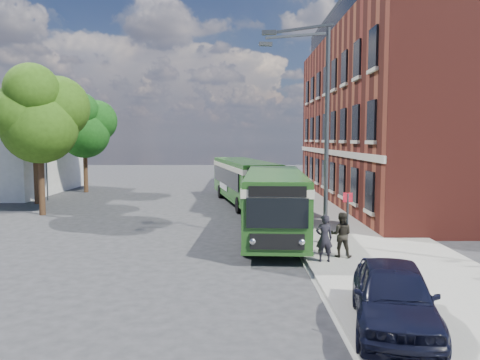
{
  "coord_description": "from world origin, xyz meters",
  "views": [
    {
      "loc": [
        1.53,
        -21.31,
        4.5
      ],
      "look_at": [
        1.66,
        4.95,
        2.2
      ],
      "focal_mm": 35.0,
      "sensor_mm": 36.0,
      "label": 1
    }
  ],
  "objects_px": {
    "bus_front": "(275,198)",
    "bus_rear": "(244,177)",
    "parked_car": "(394,296)",
    "street_lamp": "(318,132)"
  },
  "relations": [
    {
      "from": "bus_rear",
      "to": "bus_front",
      "type": "bearing_deg",
      "value": -83.9
    },
    {
      "from": "bus_front",
      "to": "bus_rear",
      "type": "distance_m",
      "value": 11.7
    },
    {
      "from": "street_lamp",
      "to": "parked_car",
      "type": "relative_size",
      "value": 2.01
    },
    {
      "from": "bus_rear",
      "to": "parked_car",
      "type": "xyz_separation_m",
      "value": [
        3.15,
        -22.12,
        -0.92
      ]
    },
    {
      "from": "bus_front",
      "to": "bus_rear",
      "type": "relative_size",
      "value": 0.82
    },
    {
      "from": "street_lamp",
      "to": "bus_front",
      "type": "xyz_separation_m",
      "value": [
        -1.64,
        1.61,
        -2.96
      ]
    },
    {
      "from": "street_lamp",
      "to": "parked_car",
      "type": "distance_m",
      "value": 9.7
    },
    {
      "from": "street_lamp",
      "to": "bus_rear",
      "type": "distance_m",
      "value": 13.87
    },
    {
      "from": "street_lamp",
      "to": "bus_rear",
      "type": "height_order",
      "value": "street_lamp"
    },
    {
      "from": "bus_rear",
      "to": "parked_car",
      "type": "relative_size",
      "value": 2.79
    }
  ]
}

